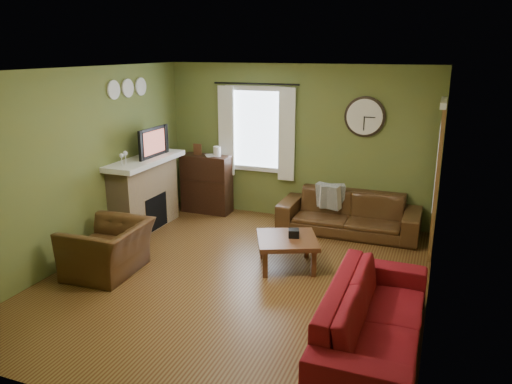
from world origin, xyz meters
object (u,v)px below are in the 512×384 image
(bookshelf, at_px, (207,184))
(sofa_brown, at_px, (349,213))
(armchair, at_px, (108,249))
(sofa_red, at_px, (374,317))
(coffee_table, at_px, (287,252))

(bookshelf, height_order, sofa_brown, bookshelf)
(sofa_brown, height_order, armchair, armchair)
(sofa_brown, bearing_deg, armchair, -135.32)
(sofa_brown, xyz_separation_m, armchair, (-2.63, -2.60, 0.01))
(bookshelf, distance_m, sofa_brown, 2.58)
(armchair, bearing_deg, bookshelf, 175.33)
(sofa_red, bearing_deg, coffee_table, 42.24)
(bookshelf, distance_m, coffee_table, 2.72)
(sofa_red, bearing_deg, bookshelf, 46.40)
(sofa_red, distance_m, armchair, 3.50)
(bookshelf, relative_size, coffee_table, 1.33)
(bookshelf, xyz_separation_m, armchair, (-0.06, -2.76, -0.18))
(bookshelf, height_order, sofa_red, bookshelf)
(sofa_red, xyz_separation_m, armchair, (-3.47, 0.49, 0.00))
(armchair, bearing_deg, sofa_brown, 131.29)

